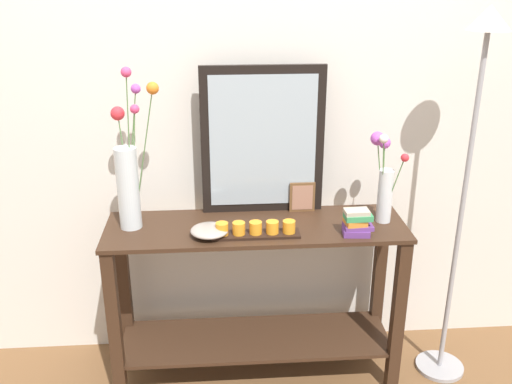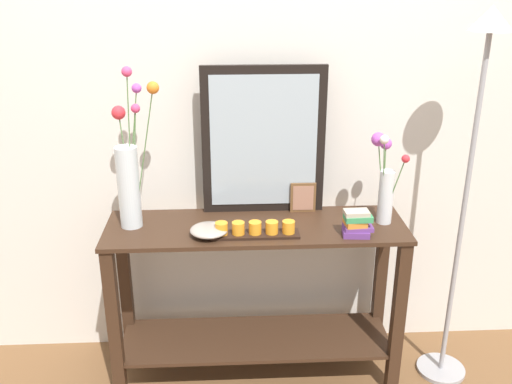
% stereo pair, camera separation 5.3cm
% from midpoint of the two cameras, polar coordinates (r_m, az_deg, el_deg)
% --- Properties ---
extents(ground_plane, '(7.00, 6.00, 0.02)m').
position_cam_midpoint_polar(ground_plane, '(3.10, 0.51, -17.38)').
color(ground_plane, brown).
extents(wall_back, '(6.40, 0.08, 2.70)m').
position_cam_midpoint_polar(wall_back, '(2.80, 0.20, 9.38)').
color(wall_back, silver).
rests_on(wall_back, ground).
extents(console_table, '(1.38, 0.41, 0.82)m').
position_cam_midpoint_polar(console_table, '(2.81, 0.55, -9.35)').
color(console_table, '#382316').
rests_on(console_table, ground).
extents(mirror_leaning, '(0.58, 0.03, 0.70)m').
position_cam_midpoint_polar(mirror_leaning, '(2.70, 1.32, 5.05)').
color(mirror_leaning, black).
rests_on(mirror_leaning, console_table).
extents(tall_vase_left, '(0.22, 0.14, 0.72)m').
position_cam_midpoint_polar(tall_vase_left, '(2.62, -11.83, 1.66)').
color(tall_vase_left, silver).
rests_on(tall_vase_left, console_table).
extents(vase_right, '(0.16, 0.17, 0.43)m').
position_cam_midpoint_polar(vase_right, '(2.69, 13.18, 1.05)').
color(vase_right, silver).
rests_on(vase_right, console_table).
extents(candle_tray, '(0.39, 0.09, 0.07)m').
position_cam_midpoint_polar(candle_tray, '(2.55, 0.51, -3.77)').
color(candle_tray, black).
rests_on(candle_tray, console_table).
extents(picture_frame_small, '(0.12, 0.01, 0.15)m').
position_cam_midpoint_polar(picture_frame_small, '(2.79, 5.21, -0.55)').
color(picture_frame_small, brown).
rests_on(picture_frame_small, console_table).
extents(decorative_bowl, '(0.17, 0.17, 0.05)m').
position_cam_midpoint_polar(decorative_bowl, '(2.55, -4.06, -3.78)').
color(decorative_bowl, '#9E9389').
rests_on(decorative_bowl, console_table).
extents(book_stack, '(0.13, 0.10, 0.12)m').
position_cam_midpoint_polar(book_stack, '(2.59, 10.48, -3.09)').
color(book_stack, '#663884').
rests_on(book_stack, console_table).
extents(floor_lamp, '(0.24, 0.24, 1.79)m').
position_cam_midpoint_polar(floor_lamp, '(2.70, 21.17, 4.37)').
color(floor_lamp, '#9E9EA3').
rests_on(floor_lamp, ground).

